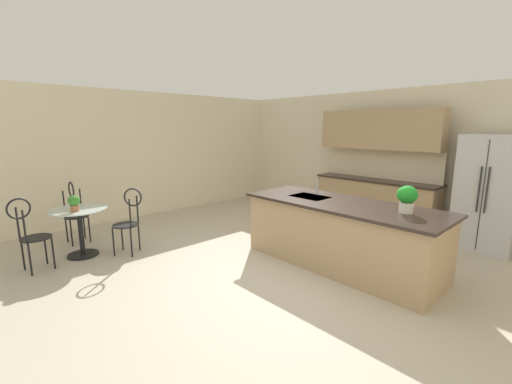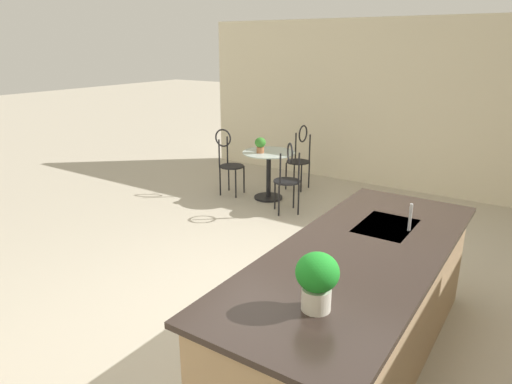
{
  "view_description": "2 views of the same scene",
  "coord_description": "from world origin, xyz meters",
  "px_view_note": "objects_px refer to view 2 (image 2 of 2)",
  "views": [
    {
      "loc": [
        2.74,
        -3.06,
        1.94
      ],
      "look_at": [
        -0.74,
        0.2,
        1.0
      ],
      "focal_mm": 23.11,
      "sensor_mm": 36.0,
      "label": 1
    },
    {
      "loc": [
        3.15,
        1.86,
        2.31
      ],
      "look_at": [
        -0.62,
        -0.65,
        0.83
      ],
      "focal_mm": 32.08,
      "sensor_mm": 36.0,
      "label": 2
    }
  ],
  "objects_px": {
    "chair_near_window": "(229,159)",
    "potted_plant_on_table": "(260,144)",
    "potted_plant_counter_far": "(317,278)",
    "bistro_table": "(269,171)",
    "chair_by_island": "(300,154)",
    "chair_toward_desk": "(288,175)"
  },
  "relations": [
    {
      "from": "chair_near_window",
      "to": "potted_plant_on_table",
      "type": "height_order",
      "value": "chair_near_window"
    },
    {
      "from": "potted_plant_counter_far",
      "to": "chair_near_window",
      "type": "bearing_deg",
      "value": -137.36
    },
    {
      "from": "chair_near_window",
      "to": "potted_plant_on_table",
      "type": "distance_m",
      "value": 0.65
    },
    {
      "from": "potted_plant_on_table",
      "to": "potted_plant_counter_far",
      "type": "height_order",
      "value": "potted_plant_counter_far"
    },
    {
      "from": "bistro_table",
      "to": "chair_near_window",
      "type": "bearing_deg",
      "value": -77.16
    },
    {
      "from": "chair_near_window",
      "to": "potted_plant_counter_far",
      "type": "height_order",
      "value": "potted_plant_counter_far"
    },
    {
      "from": "chair_by_island",
      "to": "potted_plant_counter_far",
      "type": "relative_size",
      "value": 3.11
    },
    {
      "from": "chair_near_window",
      "to": "chair_toward_desk",
      "type": "height_order",
      "value": "same"
    },
    {
      "from": "chair_by_island",
      "to": "chair_toward_desk",
      "type": "bearing_deg",
      "value": 20.89
    },
    {
      "from": "chair_toward_desk",
      "to": "potted_plant_counter_far",
      "type": "height_order",
      "value": "potted_plant_counter_far"
    },
    {
      "from": "chair_toward_desk",
      "to": "potted_plant_counter_far",
      "type": "xyz_separation_m",
      "value": [
        3.32,
        2.08,
        0.54
      ]
    },
    {
      "from": "chair_by_island",
      "to": "potted_plant_on_table",
      "type": "relative_size",
      "value": 4.46
    },
    {
      "from": "bistro_table",
      "to": "chair_toward_desk",
      "type": "bearing_deg",
      "value": 54.26
    },
    {
      "from": "chair_near_window",
      "to": "potted_plant_counter_far",
      "type": "bearing_deg",
      "value": 42.64
    },
    {
      "from": "potted_plant_counter_far",
      "to": "chair_by_island",
      "type": "bearing_deg",
      "value": -150.69
    },
    {
      "from": "potted_plant_on_table",
      "to": "chair_toward_desk",
      "type": "bearing_deg",
      "value": 65.48
    },
    {
      "from": "bistro_table",
      "to": "chair_by_island",
      "type": "relative_size",
      "value": 0.77
    },
    {
      "from": "chair_near_window",
      "to": "potted_plant_counter_far",
      "type": "distance_m",
      "value": 4.91
    },
    {
      "from": "chair_by_island",
      "to": "potted_plant_counter_far",
      "type": "xyz_separation_m",
      "value": [
        4.49,
        2.52,
        0.54
      ]
    },
    {
      "from": "bistro_table",
      "to": "potted_plant_counter_far",
      "type": "relative_size",
      "value": 2.39
    },
    {
      "from": "chair_near_window",
      "to": "potted_plant_on_table",
      "type": "relative_size",
      "value": 4.46
    },
    {
      "from": "chair_by_island",
      "to": "bistro_table",
      "type": "bearing_deg",
      "value": -9.94
    }
  ]
}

